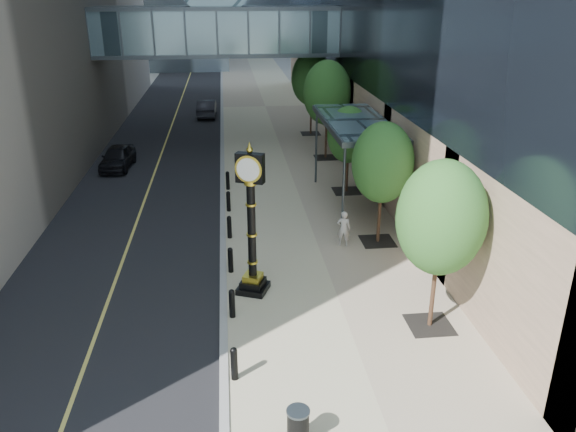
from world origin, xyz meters
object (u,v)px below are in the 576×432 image
object	(u,v)px
trash_bin	(298,428)
pedestrian	(344,228)
street_clock	(252,232)
car_far	(207,108)
car_near	(118,157)

from	to	relation	value
trash_bin	pedestrian	world-z (taller)	pedestrian
pedestrian	street_clock	bearing A→B (deg)	53.57
street_clock	trash_bin	distance (m)	7.64
pedestrian	car_far	bearing A→B (deg)	-64.10
trash_bin	car_near	distance (m)	24.67
pedestrian	car_near	size ratio (longest dim) A/B	0.39
car_far	car_near	bearing A→B (deg)	72.40
street_clock	trash_bin	size ratio (longest dim) A/B	5.91
car_far	trash_bin	bearing A→B (deg)	96.10
pedestrian	car_far	xyz separation A→B (m)	(-6.29, 26.94, -0.10)
car_far	pedestrian	bearing A→B (deg)	104.71
car_near	trash_bin	bearing A→B (deg)	-66.97
street_clock	car_far	size ratio (longest dim) A/B	1.23
trash_bin	car_far	xyz separation A→B (m)	(-3.00, 37.75, 0.22)
street_clock	car_near	xyz separation A→B (m)	(-7.33, 15.95, -1.66)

